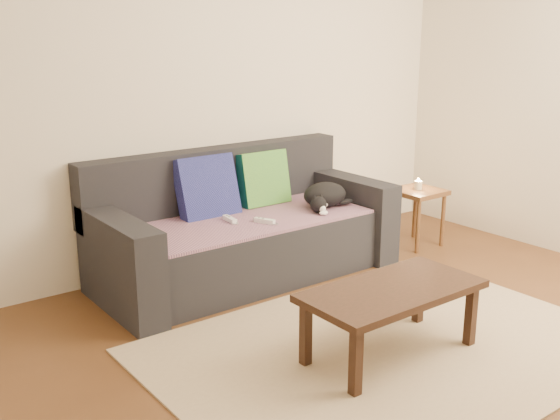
{
  "coord_description": "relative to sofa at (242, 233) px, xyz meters",
  "views": [
    {
      "loc": [
        -2.44,
        -2.09,
        1.69
      ],
      "look_at": [
        0.05,
        1.2,
        0.55
      ],
      "focal_mm": 42.0,
      "sensor_mm": 36.0,
      "label": 1
    }
  ],
  "objects": [
    {
      "name": "sofa",
      "position": [
        0.0,
        0.0,
        0.0
      ],
      "size": [
        2.1,
        0.94,
        0.87
      ],
      "color": "#232328",
      "rests_on": "ground"
    },
    {
      "name": "cushion_navy",
      "position": [
        -0.18,
        0.17,
        0.32
      ],
      "size": [
        0.44,
        0.23,
        0.45
      ],
      "primitive_type": "cube",
      "rotation": [
        -0.29,
        0.0,
        0.0
      ],
      "color": "navy",
      "rests_on": "throw_blanket"
    },
    {
      "name": "candle",
      "position": [
        1.49,
        -0.29,
        0.19
      ],
      "size": [
        0.06,
        0.06,
        0.09
      ],
      "color": "beige",
      "rests_on": "side_table"
    },
    {
      "name": "coffee_table",
      "position": [
        -0.05,
        -1.48,
        0.03
      ],
      "size": [
        0.98,
        0.49,
        0.39
      ],
      "color": "#321B13",
      "rests_on": "rug"
    },
    {
      "name": "wii_remote_b",
      "position": [
        0.01,
        -0.25,
        0.15
      ],
      "size": [
        0.09,
        0.15,
        0.03
      ],
      "primitive_type": "cube",
      "rotation": [
        0.0,
        0.0,
        1.97
      ],
      "color": "white",
      "rests_on": "throw_blanket"
    },
    {
      "name": "wii_remote_a",
      "position": [
        -0.16,
        -0.08,
        0.15
      ],
      "size": [
        0.05,
        0.15,
        0.03
      ],
      "primitive_type": "cube",
      "rotation": [
        0.0,
        0.0,
        1.46
      ],
      "color": "white",
      "rests_on": "throw_blanket"
    },
    {
      "name": "cushion_green",
      "position": [
        0.31,
        0.17,
        0.32
      ],
      "size": [
        0.4,
        0.17,
        0.41
      ],
      "primitive_type": "cube",
      "rotation": [
        -0.19,
        0.0,
        0.0
      ],
      "color": "#0B483C",
      "rests_on": "throw_blanket"
    },
    {
      "name": "cat",
      "position": [
        0.6,
        -0.19,
        0.22
      ],
      "size": [
        0.41,
        0.31,
        0.18
      ],
      "rotation": [
        0.0,
        0.0,
        0.01
      ],
      "color": "black",
      "rests_on": "throw_blanket"
    },
    {
      "name": "throw_blanket",
      "position": [
        0.0,
        -0.09,
        0.12
      ],
      "size": [
        1.66,
        0.74,
        0.02
      ],
      "primitive_type": "cube",
      "color": "#40274A",
      "rests_on": "sofa"
    },
    {
      "name": "rug",
      "position": [
        0.0,
        -1.42,
        -0.3
      ],
      "size": [
        2.5,
        1.8,
        0.01
      ],
      "primitive_type": "cube",
      "color": "tan",
      "rests_on": "ground"
    },
    {
      "name": "back_wall",
      "position": [
        0.0,
        0.43,
        0.99
      ],
      "size": [
        4.5,
        0.04,
        2.6
      ],
      "primitive_type": "cube",
      "color": "beige",
      "rests_on": "ground"
    },
    {
      "name": "side_table",
      "position": [
        1.49,
        -0.29,
        0.07
      ],
      "size": [
        0.37,
        0.37,
        0.46
      ],
      "color": "brown",
      "rests_on": "ground"
    },
    {
      "name": "ground",
      "position": [
        0.0,
        -1.57,
        -0.31
      ],
      "size": [
        4.5,
        4.5,
        0.0
      ],
      "primitive_type": "plane",
      "color": "brown",
      "rests_on": "ground"
    }
  ]
}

